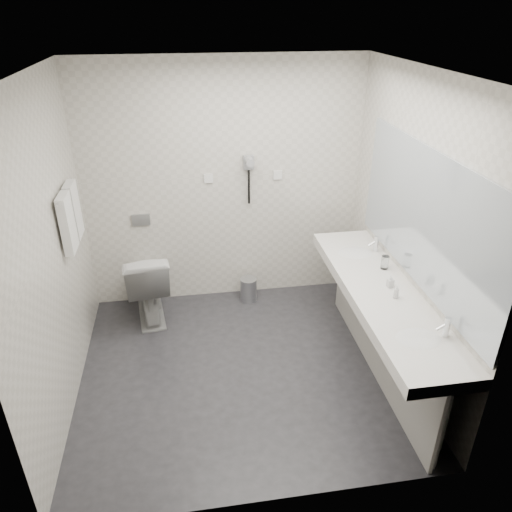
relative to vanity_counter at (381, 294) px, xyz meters
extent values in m
plane|color=#26252A|center=(-1.12, 0.20, -0.80)|extent=(2.80, 2.80, 0.00)
plane|color=silver|center=(-1.12, 0.20, 1.70)|extent=(2.80, 2.80, 0.00)
plane|color=beige|center=(-1.12, 1.50, 0.45)|extent=(2.80, 0.00, 2.80)
plane|color=beige|center=(-1.12, -1.10, 0.45)|extent=(2.80, 0.00, 2.80)
plane|color=beige|center=(-2.52, 0.20, 0.45)|extent=(0.00, 2.60, 2.60)
plane|color=beige|center=(0.27, 0.20, 0.45)|extent=(0.00, 2.60, 2.60)
cube|color=silver|center=(0.00, 0.00, 0.00)|extent=(0.55, 2.20, 0.10)
cube|color=#9B9893|center=(0.02, 0.00, -0.42)|extent=(0.03, 2.15, 0.75)
cylinder|color=silver|center=(0.05, -1.04, -0.42)|extent=(0.06, 0.06, 0.75)
cylinder|color=silver|center=(0.05, 1.04, -0.42)|extent=(0.06, 0.06, 0.75)
cube|color=#B2BCC6|center=(0.26, 0.00, 0.65)|extent=(0.02, 2.20, 1.05)
ellipsoid|color=silver|center=(0.00, -0.65, 0.04)|extent=(0.40, 0.31, 0.05)
ellipsoid|color=silver|center=(0.00, 0.65, 0.04)|extent=(0.40, 0.31, 0.05)
cylinder|color=silver|center=(0.19, -0.65, 0.12)|extent=(0.04, 0.04, 0.15)
cylinder|color=silver|center=(0.19, 0.65, 0.12)|extent=(0.04, 0.04, 0.15)
imported|color=white|center=(0.07, 0.03, 0.10)|extent=(0.05, 0.05, 0.10)
imported|color=white|center=(0.05, -0.14, 0.11)|extent=(0.05, 0.05, 0.11)
cylinder|color=silver|center=(0.15, 0.32, 0.11)|extent=(0.07, 0.07, 0.12)
imported|color=silver|center=(-1.96, 1.18, -0.42)|extent=(0.52, 0.80, 0.77)
cube|color=#B2B5BA|center=(-1.98, 1.49, 0.15)|extent=(0.18, 0.02, 0.12)
cylinder|color=#B2B5BA|center=(-0.91, 1.31, -0.67)|extent=(0.19, 0.19, 0.25)
cylinder|color=#B2B5BA|center=(-0.91, 1.31, -0.54)|extent=(0.18, 0.18, 0.02)
cylinder|color=silver|center=(-2.47, 0.75, 0.75)|extent=(0.02, 0.62, 0.02)
cube|color=silver|center=(-2.46, 0.61, 0.53)|extent=(0.07, 0.24, 0.48)
cube|color=silver|center=(-2.46, 0.89, 0.53)|extent=(0.07, 0.24, 0.48)
cube|color=gray|center=(-0.88, 1.47, 0.70)|extent=(0.10, 0.04, 0.14)
cylinder|color=gray|center=(-0.88, 1.40, 0.73)|extent=(0.08, 0.14, 0.08)
cylinder|color=black|center=(-0.88, 1.46, 0.45)|extent=(0.02, 0.02, 0.35)
cube|color=silver|center=(-1.27, 1.49, 0.55)|extent=(0.09, 0.02, 0.09)
cube|color=silver|center=(-0.57, 1.49, 0.55)|extent=(0.09, 0.02, 0.09)
camera|label=1|loc=(-1.51, -3.11, 2.10)|focal=33.80mm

